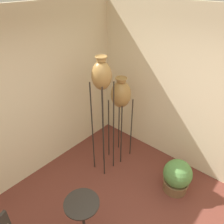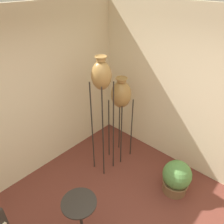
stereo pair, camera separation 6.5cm
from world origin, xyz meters
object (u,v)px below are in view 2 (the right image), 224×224
at_px(side_table, 80,214).
at_px(potted_plant, 176,177).
at_px(vase_stand_tall, 101,79).
at_px(vase_stand_medium, 121,95).

xyz_separation_m(side_table, potted_plant, (1.51, -0.50, -0.26)).
relative_size(vase_stand_tall, side_table, 2.66).
relative_size(vase_stand_tall, potted_plant, 3.54).
distance_m(side_table, potted_plant, 1.62).
bearing_deg(vase_stand_medium, side_table, -155.83).
bearing_deg(vase_stand_medium, vase_stand_tall, 178.71).
xyz_separation_m(vase_stand_medium, potted_plant, (-0.04, -1.20, -1.01)).
height_order(side_table, potted_plant, side_table).
relative_size(side_table, potted_plant, 1.33).
bearing_deg(side_table, vase_stand_medium, 24.17).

